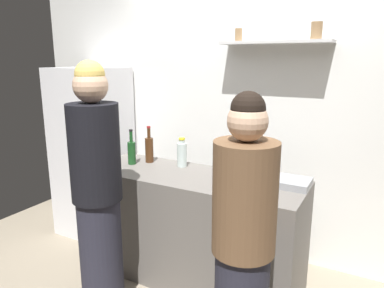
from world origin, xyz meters
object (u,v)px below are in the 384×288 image
Objects in this scene: wine_bottle_amber_glass at (149,149)px; person_blonde at (97,192)px; baking_pan at (286,182)px; wine_bottle_green_glass at (132,152)px; refrigerator at (93,151)px; water_bottle_plastic at (182,154)px; wine_bottle_dark_glass at (233,171)px; utensil_holder at (220,169)px; person_brown_jacket at (243,245)px.

wine_bottle_amber_glass is 0.79m from person_blonde.
wine_bottle_green_glass is at bearing -175.57° from baking_pan.
refrigerator is 6.85× the size of water_bottle_plastic.
wine_bottle_green_glass is at bearing -73.52° from person_blonde.
wine_bottle_amber_glass reaches higher than baking_pan.
wine_bottle_dark_glass is 1.00× the size of wine_bottle_green_glass.
water_bottle_plastic is at bearing 166.79° from utensil_holder.
wine_bottle_amber_glass is at bearing -19.07° from person_brown_jacket.
baking_pan is 1.06× the size of wine_bottle_amber_glass.
baking_pan is at bearing -5.09° from refrigerator.
utensil_holder is at bearing -5.46° from wine_bottle_amber_glass.
person_blonde is (0.11, -0.77, -0.12)m from wine_bottle_amber_glass.
water_bottle_plastic is at bearing -105.86° from person_blonde.
wine_bottle_green_glass is 0.44m from water_bottle_plastic.
wine_bottle_amber_glass is 0.32m from water_bottle_plastic.
refrigerator is 0.79m from wine_bottle_green_glass.
baking_pan is 1.38× the size of water_bottle_plastic.
wine_bottle_amber_glass is (-0.88, 0.23, 0.01)m from wine_bottle_dark_glass.
wine_bottle_dark_glass is 0.69m from person_brown_jacket.
refrigerator is 5.59× the size of wine_bottle_dark_glass.
baking_pan is 1.57× the size of utensil_holder.
utensil_holder is at bearing 3.79° from wine_bottle_green_glass.
wine_bottle_amber_glass reaches higher than wine_bottle_green_glass.
utensil_holder is 0.93m from person_blonde.
baking_pan is 0.81m from person_brown_jacket.
person_blonde is at bearing -145.67° from baking_pan.
person_blonde is (0.92, -0.93, 0.04)m from refrigerator.
wine_bottle_dark_glass is (1.69, -0.39, 0.15)m from refrigerator.
person_brown_jacket is (0.31, -0.59, -0.20)m from wine_bottle_dark_glass.
person_brown_jacket reaches higher than wine_bottle_amber_glass.
refrigerator reaches higher than wine_bottle_green_glass.
utensil_holder is 0.71m from wine_bottle_amber_glass.
water_bottle_plastic is 1.23m from person_brown_jacket.
wine_bottle_dark_glass is 1.23× the size of water_bottle_plastic.
wine_bottle_green_glass is at bearing -176.21° from utensil_holder.
refrigerator is 1.75m from wine_bottle_dark_glass.
refrigerator is at bearing 168.94° from wine_bottle_amber_glass.
person_blonde reaches higher than refrigerator.
person_blonde is at bearing 12.89° from person_brown_jacket.
refrigerator is 2.23m from person_brown_jacket.
baking_pan is at bearing 4.43° from wine_bottle_green_glass.
wine_bottle_green_glass is (-0.98, 0.11, -0.00)m from wine_bottle_dark_glass.
baking_pan is 0.50m from utensil_holder.
person_blonde is at bearing -145.13° from wine_bottle_dark_glass.
person_brown_jacket reaches higher than baking_pan.
wine_bottle_amber_glass is 0.18× the size of person_blonde.
wine_bottle_green_glass is (-0.80, -0.05, 0.05)m from utensil_holder.
water_bottle_plastic is (0.41, 0.15, -0.00)m from wine_bottle_green_glass.
water_bottle_plastic is at bearing -28.56° from person_brown_jacket.
water_bottle_plastic is at bearing -6.82° from refrigerator.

